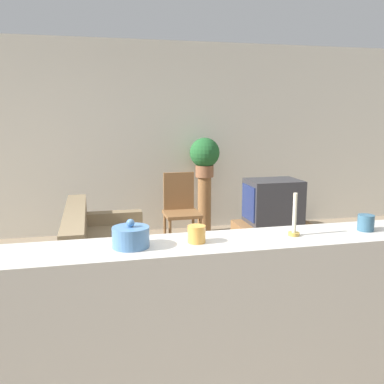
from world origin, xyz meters
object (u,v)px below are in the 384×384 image
at_px(television, 273,201).
at_px(potted_plant, 205,155).
at_px(decorative_bowl, 131,237).
at_px(wooden_chair, 181,207).
at_px(couch, 105,258).

distance_m(television, potted_plant, 1.54).
relative_size(potted_plant, decorative_bowl, 2.68).
xyz_separation_m(wooden_chair, potted_plant, (0.47, 0.59, 0.60)).
distance_m(couch, potted_plant, 2.35).
relative_size(wooden_chair, decorative_bowl, 4.61).
xyz_separation_m(television, decorative_bowl, (-1.78, -2.08, 0.30)).
height_order(couch, wooden_chair, wooden_chair).
bearing_deg(potted_plant, couch, -131.79).
bearing_deg(television, couch, -173.64).
height_order(wooden_chair, potted_plant, potted_plant).
xyz_separation_m(television, wooden_chair, (-0.89, 0.83, -0.20)).
relative_size(couch, potted_plant, 3.15).
bearing_deg(wooden_chair, potted_plant, 51.39).
bearing_deg(television, decorative_bowl, -130.47).
xyz_separation_m(potted_plant, decorative_bowl, (-1.36, -3.50, -0.10)).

